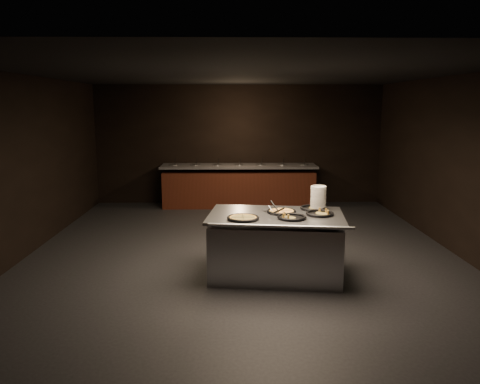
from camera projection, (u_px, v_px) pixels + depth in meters
The scene contains 11 objects.
room at pixel (242, 166), 7.57m from camera, with size 7.02×8.02×2.92m.
salad_bar at pixel (239, 188), 11.25m from camera, with size 3.70×0.83×1.18m.
serving_counter at pixel (276, 246), 6.66m from camera, with size 2.01×1.42×0.90m.
plate_stack at pixel (318, 198), 6.90m from camera, with size 0.23×0.23×0.33m, color white.
pan_veggie_whole at pixel (243, 218), 6.29m from camera, with size 0.43×0.43×0.04m.
pan_cheese_whole at pixel (282, 211), 6.67m from camera, with size 0.41×0.41×0.04m.
pan_cheese_slices_a at pixel (313, 208), 6.89m from camera, with size 0.38×0.38×0.04m.
pan_cheese_slices_b at pixel (292, 217), 6.33m from camera, with size 0.40×0.40×0.04m.
pan_veggie_slices at pixel (320, 213), 6.54m from camera, with size 0.39×0.39×0.04m.
server_left at pixel (272, 207), 6.66m from camera, with size 0.24×0.29×0.17m.
server_right at pixel (281, 213), 6.32m from camera, with size 0.31×0.13×0.15m.
Camera 1 is at (-0.17, -7.52, 2.42)m, focal length 35.00 mm.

